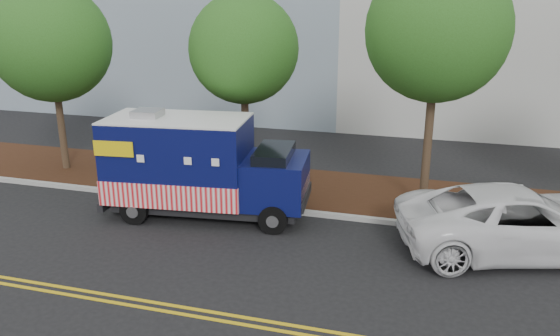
# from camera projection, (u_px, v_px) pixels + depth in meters

# --- Properties ---
(ground) EXTENTS (120.00, 120.00, 0.00)m
(ground) POSITION_uv_depth(u_px,v_px,m) (197.00, 221.00, 16.44)
(ground) COLOR black
(ground) RESTS_ON ground
(curb) EXTENTS (120.00, 0.18, 0.15)m
(curb) POSITION_uv_depth(u_px,v_px,m) (215.00, 203.00, 17.70)
(curb) COLOR #9E9E99
(curb) RESTS_ON ground
(mulch_strip) EXTENTS (120.00, 4.00, 0.15)m
(mulch_strip) POSITION_uv_depth(u_px,v_px,m) (238.00, 182.00, 19.62)
(mulch_strip) COLOR #321B0D
(mulch_strip) RESTS_ON ground
(centerline_near) EXTENTS (120.00, 0.10, 0.01)m
(centerline_near) POSITION_uv_depth(u_px,v_px,m) (116.00, 296.00, 12.37)
(centerline_near) COLOR gold
(centerline_near) RESTS_ON ground
(centerline_far) EXTENTS (120.00, 0.10, 0.01)m
(centerline_far) POSITION_uv_depth(u_px,v_px,m) (110.00, 302.00, 12.14)
(centerline_far) COLOR gold
(centerline_far) RESTS_ON ground
(tree_a) EXTENTS (4.27, 4.27, 7.00)m
(tree_a) POSITION_uv_depth(u_px,v_px,m) (51.00, 43.00, 19.59)
(tree_a) COLOR #38281C
(tree_a) RESTS_ON ground
(tree_b) EXTENTS (3.69, 3.69, 6.64)m
(tree_b) POSITION_uv_depth(u_px,v_px,m) (244.00, 49.00, 18.23)
(tree_b) COLOR #38281C
(tree_b) RESTS_ON ground
(tree_c) EXTENTS (4.18, 4.18, 7.63)m
(tree_c) POSITION_uv_depth(u_px,v_px,m) (437.00, 31.00, 15.71)
(tree_c) COLOR #38281C
(tree_c) RESTS_ON ground
(sign_post) EXTENTS (0.06, 0.06, 2.40)m
(sign_post) POSITION_uv_depth(u_px,v_px,m) (104.00, 158.00, 18.58)
(sign_post) COLOR #473828
(sign_post) RESTS_ON ground
(food_truck) EXTENTS (6.39, 2.98, 3.25)m
(food_truck) POSITION_uv_depth(u_px,v_px,m) (197.00, 169.00, 16.55)
(food_truck) COLOR black
(food_truck) RESTS_ON ground
(white_car) EXTENTS (6.86, 4.61, 1.75)m
(white_car) POSITION_uv_depth(u_px,v_px,m) (520.00, 221.00, 14.26)
(white_car) COLOR white
(white_car) RESTS_ON ground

